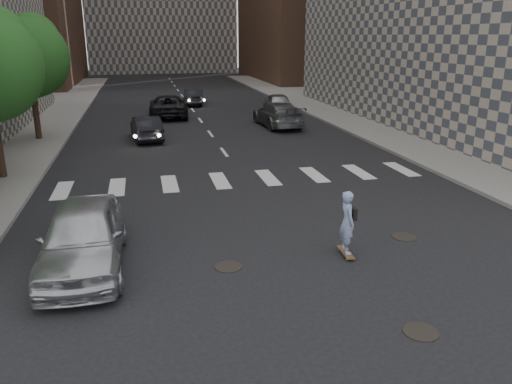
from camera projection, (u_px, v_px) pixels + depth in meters
ground at (320, 280)px, 11.89m from camera, size 160.00×160.00×0.00m
sidewalk_right at (422, 121)px, 33.54m from camera, size 13.00×80.00×0.15m
tree_c at (29, 54)px, 26.28m from camera, size 4.20×4.20×6.60m
manhole_a at (421, 332)px, 9.82m from camera, size 0.70×0.70×0.02m
manhole_b at (229, 267)px, 12.58m from camera, size 0.70×0.70×0.02m
manhole_c at (404, 237)px, 14.45m from camera, size 0.70×0.70×0.02m
skateboarder at (347, 222)px, 12.99m from camera, size 0.46×0.91×1.78m
silver_sedan at (83, 237)px, 12.33m from camera, size 1.98×4.86×1.65m
traffic_car_a at (146, 128)px, 27.62m from camera, size 1.84×4.14×1.32m
traffic_car_b at (278, 114)px, 31.67m from camera, size 2.44×5.41×1.54m
traffic_car_c at (168, 106)px, 35.40m from camera, size 2.79×5.66×1.54m
traffic_car_d at (277, 103)px, 37.41m from camera, size 2.16×4.47×1.47m
traffic_car_e at (194, 97)px, 41.52m from camera, size 1.98×4.32×1.37m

